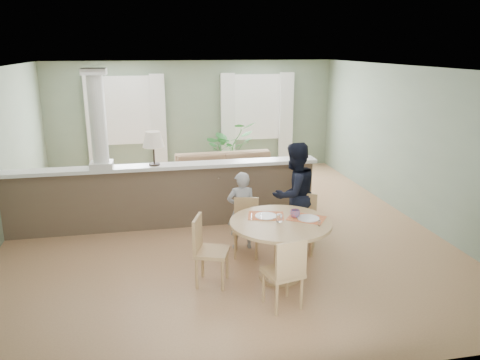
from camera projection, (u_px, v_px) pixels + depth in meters
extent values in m
plane|color=tan|center=(219.00, 227.00, 8.13)|extent=(8.00, 8.00, 0.00)
cube|color=gray|center=(193.00, 117.00, 11.53)|extent=(7.00, 0.02, 2.70)
cube|color=gray|center=(410.00, 143.00, 8.43)|extent=(0.02, 8.00, 2.70)
cube|color=gray|center=(290.00, 250.00, 3.99)|extent=(7.00, 0.02, 2.70)
cube|color=white|center=(217.00, 68.00, 7.39)|extent=(7.00, 8.00, 0.02)
cube|color=white|center=(126.00, 110.00, 11.14)|extent=(1.10, 0.02, 1.50)
cube|color=white|center=(126.00, 111.00, 11.12)|extent=(1.22, 0.04, 1.62)
cube|color=white|center=(257.00, 107.00, 11.75)|extent=(1.10, 0.02, 1.50)
cube|color=white|center=(257.00, 107.00, 11.73)|extent=(1.22, 0.04, 1.62)
cube|color=silver|center=(94.00, 125.00, 11.00)|extent=(0.35, 0.10, 2.30)
cube|color=silver|center=(159.00, 123.00, 11.28)|extent=(0.35, 0.10, 2.30)
cube|color=silver|center=(228.00, 120.00, 11.61)|extent=(0.35, 0.10, 2.30)
cube|color=silver|center=(286.00, 119.00, 11.89)|extent=(0.35, 0.10, 2.30)
cube|color=brown|center=(165.00, 198.00, 8.01)|extent=(5.20, 0.22, 1.05)
cube|color=white|center=(164.00, 166.00, 7.85)|extent=(5.32, 0.36, 0.06)
cube|color=white|center=(102.00, 165.00, 7.64)|extent=(0.36, 0.36, 0.10)
cylinder|color=white|center=(98.00, 119.00, 7.44)|extent=(0.26, 0.26, 1.39)
cube|color=white|center=(94.00, 71.00, 7.23)|extent=(0.38, 0.38, 0.10)
cylinder|color=black|center=(154.00, 164.00, 7.81)|extent=(0.18, 0.18, 0.03)
cylinder|color=black|center=(154.00, 155.00, 7.77)|extent=(0.03, 0.03, 0.28)
cone|color=beige|center=(153.00, 139.00, 7.70)|extent=(0.36, 0.36, 0.26)
imported|color=olive|center=(227.00, 174.00, 9.98)|extent=(2.77, 1.17, 0.80)
imported|color=#2B6D2C|center=(229.00, 149.00, 11.11)|extent=(1.54, 1.46, 1.34)
cylinder|color=tan|center=(279.00, 276.00, 6.35)|extent=(0.56, 0.56, 0.04)
cylinder|color=tan|center=(280.00, 250.00, 6.25)|extent=(0.15, 0.15, 0.73)
cylinder|color=tan|center=(281.00, 223.00, 6.14)|extent=(1.34, 1.34, 0.04)
cube|color=#B92F29|center=(266.00, 216.00, 6.33)|extent=(0.55, 0.46, 0.01)
cube|color=#B92F29|center=(306.00, 218.00, 6.24)|extent=(0.59, 0.56, 0.01)
cylinder|color=white|center=(266.00, 216.00, 6.30)|extent=(0.29, 0.29, 0.01)
cylinder|color=white|center=(308.00, 218.00, 6.22)|extent=(0.29, 0.29, 0.01)
cylinder|color=white|center=(279.00, 218.00, 6.10)|extent=(0.08, 0.08, 0.10)
cube|color=silver|center=(261.00, 217.00, 6.25)|extent=(0.06, 0.19, 0.00)
cube|color=silver|center=(251.00, 216.00, 6.30)|extent=(0.07, 0.23, 0.00)
cylinder|color=white|center=(319.00, 223.00, 5.98)|extent=(0.04, 0.04, 0.07)
cylinder|color=silver|center=(319.00, 220.00, 5.96)|extent=(0.04, 0.04, 0.01)
imported|color=#2A77C6|center=(295.00, 214.00, 6.27)|extent=(0.16, 0.16, 0.11)
cube|color=tan|center=(246.00, 229.00, 6.93)|extent=(0.46, 0.46, 0.05)
cylinder|color=tan|center=(235.00, 247.00, 6.85)|extent=(0.04, 0.04, 0.39)
cylinder|color=tan|center=(256.00, 247.00, 6.84)|extent=(0.04, 0.04, 0.39)
cylinder|color=tan|center=(236.00, 238.00, 7.15)|extent=(0.04, 0.04, 0.39)
cylinder|color=tan|center=(256.00, 239.00, 7.14)|extent=(0.04, 0.04, 0.39)
cube|color=tan|center=(246.00, 211.00, 7.04)|extent=(0.36, 0.12, 0.42)
cube|color=tan|center=(303.00, 225.00, 7.05)|extent=(0.52, 0.52, 0.05)
cylinder|color=tan|center=(290.00, 242.00, 7.00)|extent=(0.04, 0.04, 0.40)
cylinder|color=tan|center=(312.00, 244.00, 6.93)|extent=(0.04, 0.04, 0.40)
cylinder|color=tan|center=(293.00, 234.00, 7.30)|extent=(0.04, 0.04, 0.40)
cylinder|color=tan|center=(314.00, 236.00, 7.23)|extent=(0.04, 0.04, 0.40)
cube|color=tan|center=(304.00, 207.00, 7.15)|extent=(0.36, 0.19, 0.43)
cube|color=tan|center=(283.00, 273.00, 5.54)|extent=(0.49, 0.49, 0.05)
cylinder|color=tan|center=(287.00, 281.00, 5.82)|extent=(0.04, 0.04, 0.42)
cylinder|color=tan|center=(264.00, 287.00, 5.69)|extent=(0.04, 0.04, 0.42)
cylinder|color=tan|center=(301.00, 293.00, 5.53)|extent=(0.04, 0.04, 0.42)
cylinder|color=tan|center=(277.00, 299.00, 5.40)|extent=(0.04, 0.04, 0.42)
cube|color=tan|center=(291.00, 260.00, 5.31)|extent=(0.39, 0.13, 0.45)
cube|color=tan|center=(212.00, 252.00, 6.08)|extent=(0.54, 0.54, 0.05)
cylinder|color=tan|center=(223.00, 275.00, 5.96)|extent=(0.04, 0.04, 0.43)
cylinder|color=tan|center=(227.00, 264.00, 6.28)|extent=(0.04, 0.04, 0.43)
cylinder|color=tan|center=(197.00, 274.00, 6.00)|extent=(0.04, 0.04, 0.43)
cylinder|color=tan|center=(203.00, 262.00, 6.33)|extent=(0.04, 0.04, 0.43)
cube|color=tan|center=(197.00, 234.00, 6.03)|extent=(0.17, 0.39, 0.46)
imported|color=gray|center=(241.00, 211.00, 7.13)|extent=(0.46, 0.31, 1.22)
imported|color=black|center=(294.00, 194.00, 7.24)|extent=(0.98, 0.89, 1.63)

